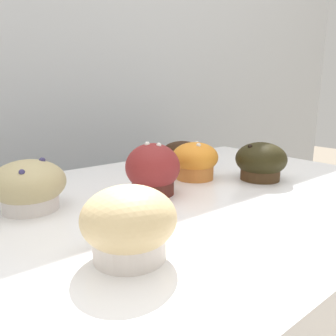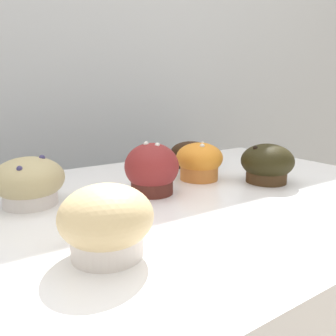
# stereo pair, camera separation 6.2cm
# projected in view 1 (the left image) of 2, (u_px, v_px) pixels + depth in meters

# --- Properties ---
(wall_back) EXTENTS (3.20, 0.10, 1.80)m
(wall_back) POSITION_uv_depth(u_px,v_px,m) (53.00, 145.00, 1.05)
(wall_back) COLOR #B2B7BC
(wall_back) RESTS_ON ground
(muffin_front_center) EXTENTS (0.10, 0.10, 0.10)m
(muffin_front_center) POSITION_uv_depth(u_px,v_px,m) (153.00, 170.00, 0.60)
(muffin_front_center) COLOR #52221C
(muffin_front_center) RESTS_ON display_counter
(muffin_back_left) EXTENTS (0.11, 0.11, 0.08)m
(muffin_back_left) POSITION_uv_depth(u_px,v_px,m) (261.00, 162.00, 0.71)
(muffin_back_left) COLOR #422D19
(muffin_back_left) RESTS_ON display_counter
(muffin_back_right) EXTENTS (0.10, 0.10, 0.06)m
(muffin_back_right) POSITION_uv_depth(u_px,v_px,m) (182.00, 153.00, 0.83)
(muffin_back_right) COLOR black
(muffin_back_right) RESTS_ON display_counter
(muffin_front_left) EXTENTS (0.10, 0.10, 0.08)m
(muffin_front_left) POSITION_uv_depth(u_px,v_px,m) (195.00, 161.00, 0.71)
(muffin_front_left) COLOR #CD7735
(muffin_front_left) RESTS_ON display_counter
(muffin_front_right) EXTENTS (0.12, 0.12, 0.08)m
(muffin_front_right) POSITION_uv_depth(u_px,v_px,m) (29.00, 186.00, 0.52)
(muffin_front_right) COLOR silver
(muffin_front_right) RESTS_ON display_counter
(muffin_back_center) EXTENTS (0.11, 0.11, 0.09)m
(muffin_back_center) POSITION_uv_depth(u_px,v_px,m) (129.00, 224.00, 0.37)
(muffin_back_center) COLOR white
(muffin_back_center) RESTS_ON display_counter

